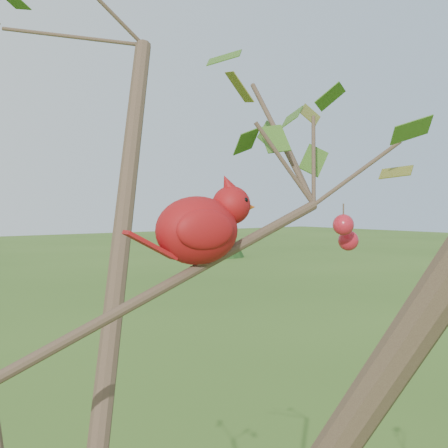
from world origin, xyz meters
TOP-DOWN VIEW (x-y plane):
  - crabapple_tree at (0.03, -0.02)m, footprint 2.35×2.05m
  - cardinal at (0.31, 0.07)m, footprint 0.24×0.14m

SIDE VIEW (x-z plane):
  - crabapple_tree at x=0.03m, z-range 0.65..3.60m
  - cardinal at x=0.31m, z-range 2.08..2.25m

